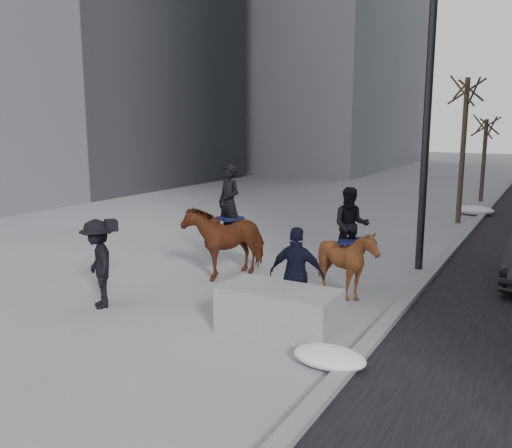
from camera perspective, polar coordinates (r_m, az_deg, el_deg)
The scene contains 11 objects.
ground at distance 10.74m, azimuth -3.17°, elevation -8.94°, with size 120.00×120.00×0.00m, color gray.
curb at distance 19.02m, azimuth 21.35°, elevation -0.79°, with size 0.25×90.00×0.12m, color gray.
planter at distance 9.44m, azimuth 2.41°, elevation -9.14°, with size 2.03×1.01×0.81m, color gray.
tree_near at distance 20.67m, azimuth 20.99°, elevation 7.89°, with size 1.20×1.20×5.69m, color #342A1E, non-canonical shape.
tree_far at distance 26.86m, azimuth 22.87°, elevation 6.60°, with size 1.20×1.20×4.15m, color #33271E, non-canonical shape.
mounted_left at distance 12.90m, azimuth -3.13°, elevation -1.09°, with size 1.51×2.21×2.62m.
mounted_right at distance 11.31m, azimuth 9.66°, elevation -3.17°, with size 1.63×1.71×2.30m.
feeder at distance 9.90m, azimuth 4.32°, elevation -5.33°, with size 1.08×0.94×1.75m.
camera_crew at distance 11.04m, azimuth -16.27°, elevation -4.00°, with size 1.30×1.20×1.75m.
lamppost at distance 13.63m, azimuth 17.77°, elevation 16.06°, with size 0.25×1.68×9.09m.
snow_piles at distance 17.93m, azimuth 19.90°, elevation -1.00°, with size 1.42×16.21×0.36m.
Camera 1 is at (5.45, -8.52, 3.61)m, focal length 38.00 mm.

